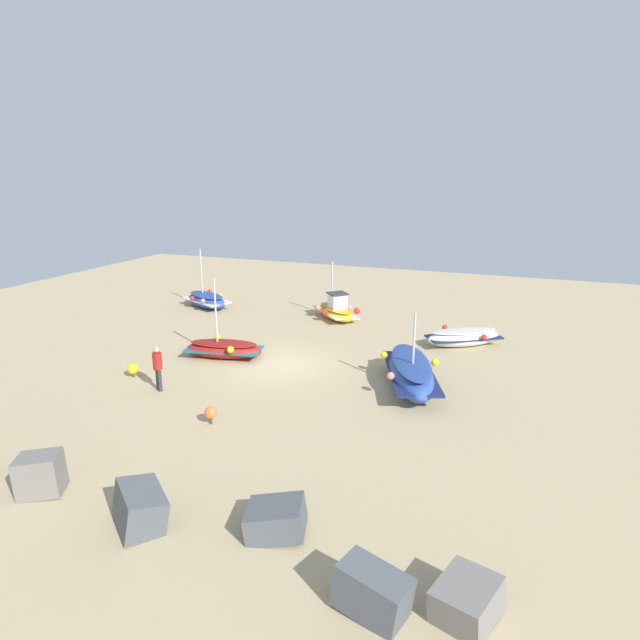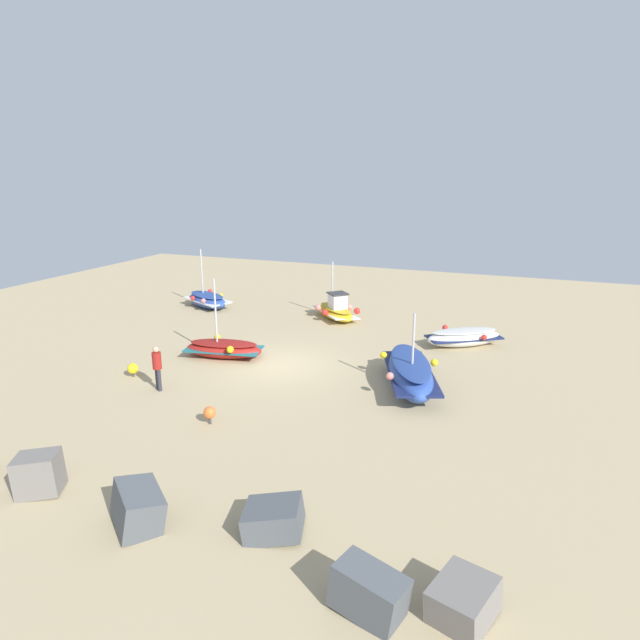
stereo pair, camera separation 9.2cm
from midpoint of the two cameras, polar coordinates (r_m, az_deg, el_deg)
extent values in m
plane|color=tan|center=(21.90, -4.58, -4.77)|extent=(46.35, 46.35, 0.00)
ellipsoid|color=gold|center=(28.54, 1.54, 0.76)|extent=(3.22, 3.27, 0.70)
cube|color=white|center=(28.54, 1.54, 0.82)|extent=(3.14, 3.19, 0.15)
ellipsoid|color=gold|center=(28.48, 1.54, 1.26)|extent=(2.81, 2.86, 0.18)
cube|color=white|center=(28.16, 1.75, 1.99)|extent=(1.13, 1.13, 0.77)
cube|color=#333338|center=(28.06, 1.76, 2.81)|extent=(1.31, 1.31, 0.06)
cylinder|color=#B7B7BC|center=(28.59, 1.20, 3.82)|extent=(0.08, 0.08, 2.34)
sphere|color=red|center=(29.60, 2.25, 1.77)|extent=(0.33, 0.33, 0.33)
sphere|color=#EA7F75|center=(28.57, -0.30, 1.31)|extent=(0.33, 0.33, 0.33)
sphere|color=#EA7F75|center=(28.82, 3.00, 1.35)|extent=(0.33, 0.33, 0.33)
sphere|color=red|center=(27.78, 0.40, 0.80)|extent=(0.33, 0.33, 0.33)
sphere|color=red|center=(28.03, 3.79, 0.96)|extent=(0.33, 0.33, 0.33)
ellipsoid|color=#2D4C9E|center=(31.45, -11.91, 2.00)|extent=(3.44, 2.54, 0.83)
cube|color=white|center=(31.44, -11.91, 2.07)|extent=(3.33, 2.51, 0.10)
ellipsoid|color=navy|center=(31.38, -11.94, 2.59)|extent=(3.02, 2.22, 0.16)
cylinder|color=#B7B7BC|center=(31.45, -12.46, 5.03)|extent=(0.08, 0.08, 2.50)
sphere|color=red|center=(32.47, -11.61, 2.97)|extent=(0.26, 0.26, 0.26)
sphere|color=red|center=(31.26, -13.37, 2.24)|extent=(0.26, 0.26, 0.26)
sphere|color=yellow|center=(31.57, -10.51, 2.53)|extent=(0.26, 0.26, 0.26)
sphere|color=#EA7F75|center=(30.32, -12.29, 1.98)|extent=(0.26, 0.26, 0.26)
ellipsoid|color=maroon|center=(23.00, -10.17, -3.09)|extent=(3.44, 1.87, 0.66)
cube|color=#1E6670|center=(22.99, -10.18, -3.01)|extent=(3.32, 1.89, 0.06)
ellipsoid|color=maroon|center=(22.92, -10.21, -2.43)|extent=(3.03, 1.64, 0.11)
cylinder|color=#B7B7BC|center=(22.63, -11.04, 0.97)|extent=(0.08, 0.08, 2.68)
sphere|color=yellow|center=(23.80, -10.85, -1.83)|extent=(0.28, 0.28, 0.28)
sphere|color=yellow|center=(22.04, -9.51, -3.10)|extent=(0.28, 0.28, 0.28)
ellipsoid|color=#2D4C9E|center=(19.77, 9.37, -5.58)|extent=(3.02, 4.85, 1.06)
cube|color=navy|center=(19.75, 9.37, -5.43)|extent=(3.00, 4.69, 0.09)
ellipsoid|color=navy|center=(19.62, 9.42, -4.37)|extent=(2.65, 4.26, 0.17)
cylinder|color=#B7B7BC|center=(18.93, 9.73, -1.94)|extent=(0.08, 0.08, 1.82)
sphere|color=#EA7F75|center=(18.54, 7.30, -5.86)|extent=(0.27, 0.27, 0.27)
sphere|color=yellow|center=(19.77, 11.86, -4.40)|extent=(0.27, 0.27, 0.27)
sphere|color=yellow|center=(20.55, 6.62, -3.67)|extent=(0.27, 0.27, 0.27)
ellipsoid|color=white|center=(24.90, 14.78, -1.81)|extent=(3.50, 2.91, 0.78)
cube|color=navy|center=(24.89, 14.78, -1.73)|extent=(3.40, 2.85, 0.09)
ellipsoid|color=beige|center=(24.81, 14.83, -1.12)|extent=(3.07, 2.55, 0.15)
sphere|color=red|center=(24.56, 16.78, -1.74)|extent=(0.25, 0.25, 0.25)
sphere|color=red|center=(25.11, 12.91, -0.76)|extent=(0.25, 0.25, 0.25)
cylinder|color=#2D2D38|center=(20.21, -16.80, -5.96)|extent=(0.14, 0.14, 0.81)
cylinder|color=#2D2D38|center=(20.07, -16.62, -6.09)|extent=(0.14, 0.14, 0.81)
cylinder|color=maroon|center=(19.90, -16.87, -4.13)|extent=(0.32, 0.32, 0.60)
sphere|color=tan|center=(19.77, -16.96, -3.01)|extent=(0.22, 0.22, 0.22)
cube|color=slate|center=(10.92, 14.91, -26.61)|extent=(1.30, 1.41, 0.80)
cube|color=#4C5156|center=(10.69, 5.25, -26.59)|extent=(1.50, 1.04, 1.00)
cube|color=#4C5156|center=(12.49, -4.88, -20.12)|extent=(1.56, 1.42, 0.84)
cube|color=#4C5156|center=(13.18, -18.59, -18.23)|extent=(1.69, 1.58, 1.08)
cube|color=slate|center=(15.20, -27.52, -14.21)|extent=(1.32, 1.21, 1.05)
cylinder|color=#3F3F42|center=(21.81, -19.12, -5.52)|extent=(0.08, 0.08, 0.13)
sphere|color=yellow|center=(21.72, -19.18, -4.87)|extent=(0.41, 0.41, 0.41)
cylinder|color=#3F3F42|center=(17.34, -11.52, -10.38)|extent=(0.08, 0.08, 0.19)
sphere|color=orange|center=(17.22, -11.57, -9.52)|extent=(0.38, 0.38, 0.38)
camera|label=1|loc=(0.05, -90.11, -0.03)|focal=30.43mm
camera|label=2|loc=(0.05, 89.89, 0.03)|focal=30.43mm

